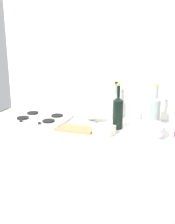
{
  "coord_description": "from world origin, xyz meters",
  "views": [
    {
      "loc": [
        0.68,
        -1.9,
        1.6
      ],
      "look_at": [
        0.0,
        0.0,
        1.02
      ],
      "focal_mm": 43.31,
      "sensor_mm": 36.0,
      "label": 1
    }
  ],
  "objects_px": {
    "wine_bottle_leftmost": "(118,112)",
    "wine_bottle_mid_right": "(116,105)",
    "mixing_bowl": "(93,117)",
    "cutting_board": "(75,129)",
    "butter_dish": "(104,130)",
    "plate_stack": "(147,130)",
    "stovetop_hob": "(40,118)",
    "wine_bottle_mid_left": "(155,111)"
  },
  "relations": [
    {
      "from": "wine_bottle_mid_right",
      "to": "cutting_board",
      "type": "xyz_separation_m",
      "value": [
        -0.22,
        -0.37,
        -0.11
      ]
    },
    {
      "from": "wine_bottle_leftmost",
      "to": "wine_bottle_mid_left",
      "type": "height_order",
      "value": "wine_bottle_leftmost"
    },
    {
      "from": "butter_dish",
      "to": "cutting_board",
      "type": "height_order",
      "value": "butter_dish"
    },
    {
      "from": "plate_stack",
      "to": "wine_bottle_mid_right",
      "type": "distance_m",
      "value": 0.45
    },
    {
      "from": "wine_bottle_leftmost",
      "to": "cutting_board",
      "type": "xyz_separation_m",
      "value": [
        -0.3,
        -0.14,
        -0.12
      ]
    },
    {
      "from": "mixing_bowl",
      "to": "cutting_board",
      "type": "bearing_deg",
      "value": -103.28
    },
    {
      "from": "plate_stack",
      "to": "wine_bottle_mid_left",
      "type": "xyz_separation_m",
      "value": [
        0.02,
        0.23,
        0.08
      ]
    },
    {
      "from": "wine_bottle_mid_left",
      "to": "wine_bottle_mid_right",
      "type": "bearing_deg",
      "value": 167.02
    },
    {
      "from": "wine_bottle_leftmost",
      "to": "wine_bottle_mid_right",
      "type": "distance_m",
      "value": 0.24
    },
    {
      "from": "plate_stack",
      "to": "butter_dish",
      "type": "bearing_deg",
      "value": -167.21
    },
    {
      "from": "stovetop_hob",
      "to": "butter_dish",
      "type": "bearing_deg",
      "value": -13.34
    },
    {
      "from": "butter_dish",
      "to": "wine_bottle_mid_left",
      "type": "bearing_deg",
      "value": 42.9
    },
    {
      "from": "mixing_bowl",
      "to": "wine_bottle_leftmost",
      "type": "bearing_deg",
      "value": -23.83
    },
    {
      "from": "cutting_board",
      "to": "mixing_bowl",
      "type": "bearing_deg",
      "value": 76.72
    },
    {
      "from": "plate_stack",
      "to": "cutting_board",
      "type": "bearing_deg",
      "value": -173.91
    },
    {
      "from": "stovetop_hob",
      "to": "butter_dish",
      "type": "relative_size",
      "value": 3.43
    },
    {
      "from": "wine_bottle_mid_left",
      "to": "cutting_board",
      "type": "xyz_separation_m",
      "value": [
        -0.56,
        -0.29,
        -0.12
      ]
    },
    {
      "from": "plate_stack",
      "to": "mixing_bowl",
      "type": "distance_m",
      "value": 0.51
    },
    {
      "from": "wine_bottle_mid_right",
      "to": "mixing_bowl",
      "type": "bearing_deg",
      "value": -144.12
    },
    {
      "from": "stovetop_hob",
      "to": "wine_bottle_leftmost",
      "type": "distance_m",
      "value": 0.68
    },
    {
      "from": "stovetop_hob",
      "to": "cutting_board",
      "type": "height_order",
      "value": "stovetop_hob"
    },
    {
      "from": "plate_stack",
      "to": "mixing_bowl",
      "type": "height_order",
      "value": "plate_stack"
    },
    {
      "from": "plate_stack",
      "to": "butter_dish",
      "type": "height_order",
      "value": "plate_stack"
    },
    {
      "from": "stovetop_hob",
      "to": "wine_bottle_mid_right",
      "type": "relative_size",
      "value": 1.48
    },
    {
      "from": "wine_bottle_mid_left",
      "to": "butter_dish",
      "type": "height_order",
      "value": "wine_bottle_mid_left"
    },
    {
      "from": "wine_bottle_mid_left",
      "to": "butter_dish",
      "type": "xyz_separation_m",
      "value": [
        -0.32,
        -0.3,
        -0.09
      ]
    },
    {
      "from": "plate_stack",
      "to": "butter_dish",
      "type": "xyz_separation_m",
      "value": [
        -0.3,
        -0.07,
        -0.01
      ]
    },
    {
      "from": "butter_dish",
      "to": "stovetop_hob",
      "type": "bearing_deg",
      "value": 166.66
    },
    {
      "from": "wine_bottle_leftmost",
      "to": "butter_dish",
      "type": "relative_size",
      "value": 2.52
    },
    {
      "from": "wine_bottle_mid_right",
      "to": "plate_stack",
      "type": "bearing_deg",
      "value": -44.98
    },
    {
      "from": "butter_dish",
      "to": "wine_bottle_leftmost",
      "type": "bearing_deg",
      "value": 68.09
    },
    {
      "from": "stovetop_hob",
      "to": "mixing_bowl",
      "type": "relative_size",
      "value": 2.38
    },
    {
      "from": "wine_bottle_leftmost",
      "to": "cutting_board",
      "type": "bearing_deg",
      "value": -154.39
    },
    {
      "from": "wine_bottle_leftmost",
      "to": "mixing_bowl",
      "type": "relative_size",
      "value": 1.75
    },
    {
      "from": "wine_bottle_mid_right",
      "to": "mixing_bowl",
      "type": "height_order",
      "value": "wine_bottle_mid_right"
    },
    {
      "from": "stovetop_hob",
      "to": "wine_bottle_mid_left",
      "type": "relative_size",
      "value": 1.42
    },
    {
      "from": "cutting_board",
      "to": "wine_bottle_mid_left",
      "type": "bearing_deg",
      "value": 27.42
    },
    {
      "from": "wine_bottle_leftmost",
      "to": "wine_bottle_mid_right",
      "type": "relative_size",
      "value": 1.09
    },
    {
      "from": "cutting_board",
      "to": "butter_dish",
      "type": "bearing_deg",
      "value": -2.64
    },
    {
      "from": "wine_bottle_leftmost",
      "to": "mixing_bowl",
      "type": "xyz_separation_m",
      "value": [
        -0.24,
        0.11,
        -0.09
      ]
    },
    {
      "from": "stovetop_hob",
      "to": "cutting_board",
      "type": "relative_size",
      "value": 1.67
    },
    {
      "from": "stovetop_hob",
      "to": "wine_bottle_leftmost",
      "type": "height_order",
      "value": "wine_bottle_leftmost"
    }
  ]
}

